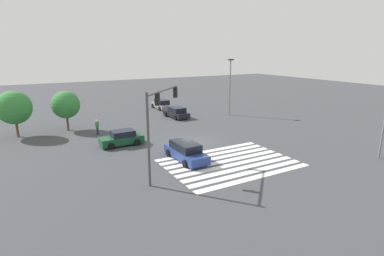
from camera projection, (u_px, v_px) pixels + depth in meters
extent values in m
plane|color=#3D3F44|center=(192.00, 142.00, 30.13)|extent=(138.87, 138.87, 0.00)
cube|color=silver|center=(257.00, 177.00, 21.86)|extent=(10.49, 0.60, 0.01)
cube|color=silver|center=(248.00, 172.00, 22.66)|extent=(10.49, 0.60, 0.01)
cube|color=silver|center=(241.00, 168.00, 23.47)|extent=(10.49, 0.60, 0.01)
cube|color=silver|center=(233.00, 164.00, 24.27)|extent=(10.49, 0.60, 0.01)
cube|color=silver|center=(226.00, 161.00, 25.08)|extent=(10.49, 0.60, 0.01)
cube|color=silver|center=(220.00, 157.00, 25.88)|extent=(10.49, 0.60, 0.01)
cube|color=silver|center=(214.00, 154.00, 26.68)|extent=(10.49, 0.60, 0.01)
cube|color=silver|center=(208.00, 151.00, 27.49)|extent=(10.49, 0.60, 0.01)
cylinder|color=#47474C|center=(148.00, 141.00, 19.63)|extent=(0.18, 0.18, 6.41)
cylinder|color=#47474C|center=(163.00, 91.00, 21.59)|extent=(4.19, 4.19, 0.12)
cube|color=black|center=(157.00, 99.00, 20.63)|extent=(0.40, 0.40, 0.84)
sphere|color=red|center=(158.00, 99.00, 20.78)|extent=(0.16, 0.16, 0.16)
cube|color=black|center=(175.00, 92.00, 24.14)|extent=(0.40, 0.40, 0.84)
sphere|color=gold|center=(176.00, 92.00, 24.29)|extent=(0.16, 0.16, 0.16)
cube|color=gray|center=(161.00, 106.00, 47.63)|extent=(1.79, 4.68, 0.62)
cube|color=black|center=(162.00, 102.00, 47.27)|extent=(1.61, 2.55, 0.70)
cylinder|color=black|center=(153.00, 106.00, 48.48)|extent=(0.22, 0.66, 0.66)
cylinder|color=black|center=(163.00, 105.00, 49.33)|extent=(0.22, 0.66, 0.66)
cylinder|color=black|center=(160.00, 109.00, 46.02)|extent=(0.22, 0.66, 0.66)
cylinder|color=black|center=(170.00, 108.00, 46.87)|extent=(0.22, 0.66, 0.66)
cube|color=navy|center=(186.00, 154.00, 25.26)|extent=(1.93, 4.91, 0.68)
cube|color=black|center=(185.00, 146.00, 25.16)|extent=(1.69, 2.93, 0.66)
cylinder|color=black|center=(205.00, 159.00, 24.50)|extent=(0.24, 0.62, 0.62)
cylinder|color=black|center=(185.00, 164.00, 23.60)|extent=(0.24, 0.62, 0.62)
cylinder|color=black|center=(187.00, 149.00, 27.02)|extent=(0.24, 0.62, 0.62)
cylinder|color=black|center=(168.00, 153.00, 26.11)|extent=(0.24, 0.62, 0.62)
cube|color=#144728|center=(122.00, 140.00, 29.15)|extent=(4.14, 1.77, 0.72)
cube|color=black|center=(123.00, 133.00, 29.06)|extent=(2.20, 1.57, 0.57)
cylinder|color=black|center=(111.00, 146.00, 27.85)|extent=(0.65, 0.23, 0.64)
cylinder|color=black|center=(106.00, 142.00, 29.31)|extent=(0.65, 0.23, 0.64)
cylinder|color=black|center=(137.00, 142.00, 29.08)|extent=(0.65, 0.23, 0.64)
cylinder|color=black|center=(131.00, 138.00, 30.55)|extent=(0.65, 0.23, 0.64)
cube|color=black|center=(176.00, 114.00, 41.30)|extent=(2.14, 4.54, 0.66)
cube|color=black|center=(177.00, 109.00, 40.97)|extent=(1.81, 2.50, 0.64)
cylinder|color=black|center=(166.00, 114.00, 41.96)|extent=(0.27, 0.68, 0.66)
cylinder|color=black|center=(177.00, 113.00, 42.95)|extent=(0.27, 0.68, 0.66)
cylinder|color=black|center=(175.00, 118.00, 39.74)|extent=(0.27, 0.68, 0.66)
cylinder|color=black|center=(187.00, 116.00, 40.73)|extent=(0.27, 0.68, 0.66)
cylinder|color=#232842|center=(98.00, 131.00, 32.96)|extent=(0.14, 0.14, 0.81)
cylinder|color=#232842|center=(97.00, 131.00, 32.81)|extent=(0.14, 0.14, 0.81)
cube|color=#337A42|center=(97.00, 125.00, 32.70)|extent=(0.41, 0.41, 0.64)
sphere|color=beige|center=(97.00, 121.00, 32.59)|extent=(0.22, 0.22, 0.22)
cylinder|color=slate|center=(230.00, 88.00, 42.09)|extent=(0.16, 0.16, 7.67)
cube|color=#333338|center=(231.00, 60.00, 41.10)|extent=(0.80, 0.36, 0.20)
cylinder|color=brown|center=(68.00, 123.00, 34.51)|extent=(0.26, 0.26, 1.69)
sphere|color=#337F38|center=(66.00, 105.00, 33.97)|extent=(3.12, 3.12, 3.12)
cylinder|color=brown|center=(17.00, 129.00, 31.89)|extent=(0.26, 0.26, 1.69)
sphere|color=#337F38|center=(14.00, 108.00, 31.30)|extent=(3.53, 3.53, 3.53)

